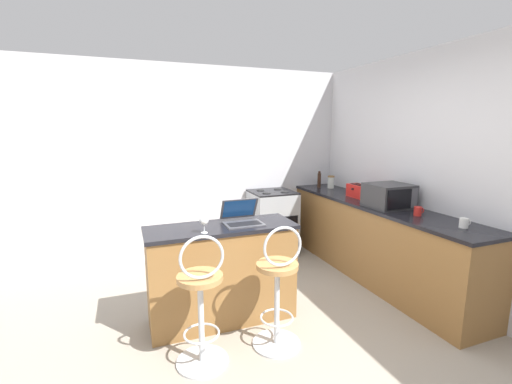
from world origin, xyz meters
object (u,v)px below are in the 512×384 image
(mug_red, at_px, (418,211))
(wine_glass_short, at_px, (204,221))
(laptop, at_px, (242,217))
(toaster, at_px, (359,191))
(mug_white, at_px, (464,223))
(microwave, at_px, (389,196))
(storage_jar, at_px, (331,182))
(bar_stool_near, at_px, (201,304))
(pepper_mill, at_px, (319,180))
(stove_range, at_px, (272,223))
(bar_stool_far, at_px, (278,290))

(mug_red, distance_m, wine_glass_short, 2.14)
(laptop, distance_m, toaster, 1.87)
(wine_glass_short, relative_size, mug_white, 1.61)
(microwave, relative_size, storage_jar, 2.45)
(laptop, height_order, mug_red, laptop)
(bar_stool_near, relative_size, pepper_mill, 4.23)
(mug_red, relative_size, mug_white, 1.01)
(pepper_mill, bearing_deg, storage_jar, -41.33)
(mug_red, bearing_deg, mug_white, -85.39)
(stove_range, xyz_separation_m, wine_glass_short, (-1.32, -1.58, 0.56))
(toaster, relative_size, stove_range, 0.32)
(storage_jar, height_order, pepper_mill, pepper_mill)
(microwave, xyz_separation_m, mug_red, (0.01, -0.40, -0.08))
(bar_stool_near, height_order, toaster, toaster)
(stove_range, bearing_deg, storage_jar, -4.05)
(stove_range, bearing_deg, microwave, -59.53)
(mug_red, bearing_deg, bar_stool_far, -172.79)
(stove_range, height_order, wine_glass_short, wine_glass_short)
(bar_stool_far, relative_size, storage_jar, 5.71)
(mug_red, height_order, mug_white, mug_red)
(mug_red, xyz_separation_m, mug_white, (0.04, -0.48, -0.00))
(wine_glass_short, bearing_deg, pepper_mill, 37.91)
(microwave, bearing_deg, storage_jar, 85.45)
(stove_range, xyz_separation_m, pepper_mill, (0.78, 0.05, 0.57))
(laptop, relative_size, toaster, 1.18)
(storage_jar, bearing_deg, microwave, -94.55)
(pepper_mill, bearing_deg, mug_red, -88.71)
(laptop, height_order, microwave, microwave)
(microwave, xyz_separation_m, storage_jar, (0.10, 1.30, -0.04))
(laptop, height_order, wine_glass_short, laptop)
(bar_stool_far, xyz_separation_m, wine_glass_short, (-0.50, 0.40, 0.52))
(toaster, height_order, stove_range, toaster)
(bar_stool_far, bearing_deg, microwave, 20.61)
(mug_white, bearing_deg, toaster, 90.25)
(bar_stool_near, bearing_deg, wine_glass_short, 72.64)
(stove_range, distance_m, mug_red, 2.01)
(microwave, relative_size, mug_red, 4.84)
(storage_jar, relative_size, mug_white, 1.99)
(mug_white, bearing_deg, wine_glass_short, 163.00)
(bar_stool_near, distance_m, mug_white, 2.36)
(microwave, distance_m, storage_jar, 1.31)
(bar_stool_near, distance_m, mug_red, 2.31)
(bar_stool_far, distance_m, laptop, 0.76)
(microwave, xyz_separation_m, pepper_mill, (-0.03, 1.42, -0.01))
(storage_jar, distance_m, wine_glass_short, 2.69)
(storage_jar, xyz_separation_m, pepper_mill, (-0.13, 0.11, 0.03))
(laptop, distance_m, microwave, 1.73)
(microwave, height_order, storage_jar, microwave)
(laptop, relative_size, mug_red, 3.77)
(laptop, relative_size, microwave, 0.78)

